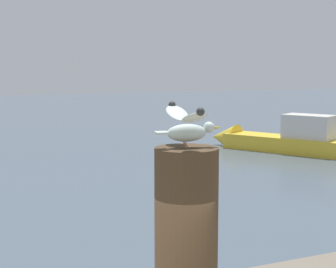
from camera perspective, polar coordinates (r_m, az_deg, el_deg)
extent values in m
cylinder|color=#4C3823|center=(3.16, 1.94, -10.34)|extent=(0.37, 0.37, 0.99)
cylinder|color=tan|center=(3.03, 1.90, -1.19)|extent=(0.01, 0.01, 0.04)
cylinder|color=tan|center=(3.06, 1.70, -1.09)|extent=(0.01, 0.01, 0.04)
ellipsoid|color=silver|center=(3.04, 1.98, 0.13)|extent=(0.24, 0.13, 0.10)
sphere|color=silver|center=(3.08, 4.34, 0.72)|extent=(0.06, 0.06, 0.06)
cone|color=yellow|center=(3.10, 5.28, 0.67)|extent=(0.05, 0.03, 0.02)
cube|color=silver|center=(3.00, -0.66, 0.13)|extent=(0.08, 0.09, 0.01)
ellipsoid|color=silver|center=(2.87, 2.76, 1.73)|extent=(0.15, 0.24, 0.09)
sphere|color=#323232|center=(2.77, 3.43, 2.37)|extent=(0.04, 0.04, 0.04)
ellipsoid|color=silver|center=(3.18, 0.95, 2.25)|extent=(0.15, 0.24, 0.09)
sphere|color=#323232|center=(3.27, 0.44, 3.10)|extent=(0.04, 0.04, 0.04)
cube|color=yellow|center=(21.21, 12.36, -1.06)|extent=(3.41, 4.96, 0.58)
cone|color=yellow|center=(22.52, 5.96, -0.38)|extent=(1.57, 1.57, 1.16)
cube|color=silver|center=(20.76, 14.60, 0.75)|extent=(1.71, 2.06, 0.89)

